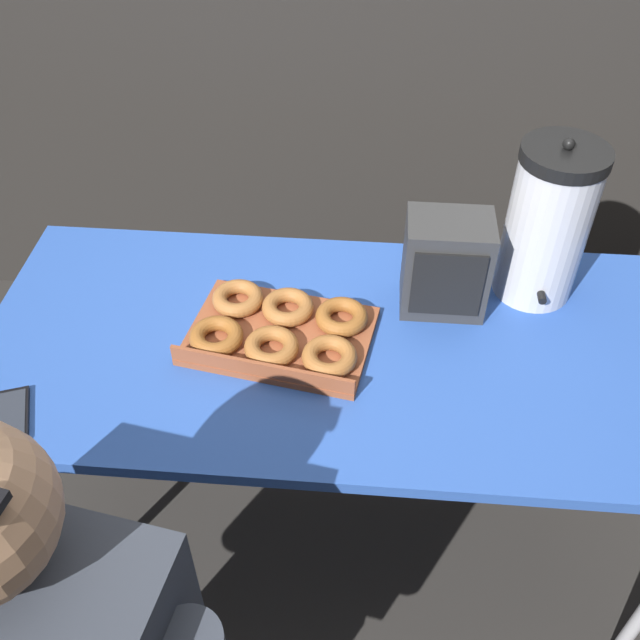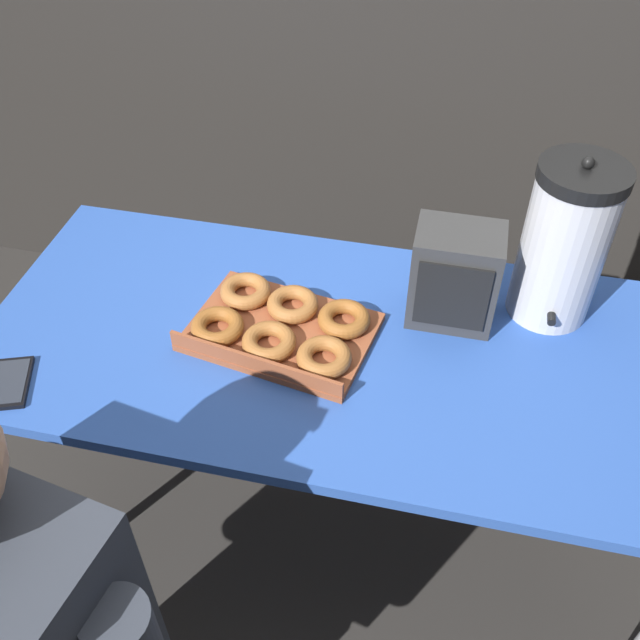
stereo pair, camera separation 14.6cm
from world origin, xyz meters
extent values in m
plane|color=#2D2B28|center=(0.00, 0.00, 0.00)|extent=(12.00, 12.00, 0.00)
cube|color=#2D56B2|center=(0.00, 0.00, 0.74)|extent=(1.52, 0.70, 0.03)
cylinder|color=#ADADB2|center=(-0.71, -0.30, 0.37)|extent=(0.03, 0.03, 0.73)
cylinder|color=#ADADB2|center=(-0.71, 0.30, 0.37)|extent=(0.03, 0.03, 0.73)
cylinder|color=#ADADB2|center=(0.71, 0.30, 0.37)|extent=(0.03, 0.03, 0.73)
cube|color=brown|center=(-0.12, 0.00, 0.77)|extent=(0.42, 0.32, 0.02)
cube|color=brown|center=(-0.14, -0.12, 0.79)|extent=(0.37, 0.07, 0.04)
torus|color=#945724|center=(-0.25, -0.04, 0.79)|extent=(0.16, 0.16, 0.03)
torus|color=#9E612E|center=(-0.13, -0.06, 0.79)|extent=(0.15, 0.15, 0.03)
torus|color=#9E612E|center=(-0.01, -0.08, 0.79)|extent=(0.16, 0.16, 0.03)
torus|color=#A26532|center=(-0.22, 0.08, 0.79)|extent=(0.16, 0.16, 0.03)
torus|color=#A16431|center=(-0.11, 0.06, 0.79)|extent=(0.16, 0.16, 0.03)
torus|color=#955825|center=(0.01, 0.04, 0.79)|extent=(0.14, 0.14, 0.03)
cylinder|color=silver|center=(0.43, 0.21, 0.92)|extent=(0.17, 0.17, 0.33)
cylinder|color=black|center=(0.43, 0.21, 1.10)|extent=(0.18, 0.18, 0.03)
sphere|color=black|center=(0.43, 0.21, 1.13)|extent=(0.02, 0.02, 0.02)
cylinder|color=black|center=(0.43, 0.12, 0.82)|extent=(0.02, 0.04, 0.02)
cube|color=black|center=(-0.61, -0.26, 0.76)|extent=(0.11, 0.15, 0.01)
cube|color=#2D333D|center=(-0.61, -0.26, 0.77)|extent=(0.10, 0.13, 0.00)
cube|color=#333333|center=(0.22, 0.14, 0.87)|extent=(0.18, 0.13, 0.22)
cube|color=black|center=(0.22, 0.07, 0.87)|extent=(0.15, 0.01, 0.16)
cube|color=#333842|center=(-0.38, -0.67, 0.76)|extent=(0.45, 0.26, 0.53)
camera|label=1|loc=(0.05, -1.06, 1.83)|focal=40.00mm
camera|label=2|loc=(0.20, -1.03, 1.83)|focal=40.00mm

